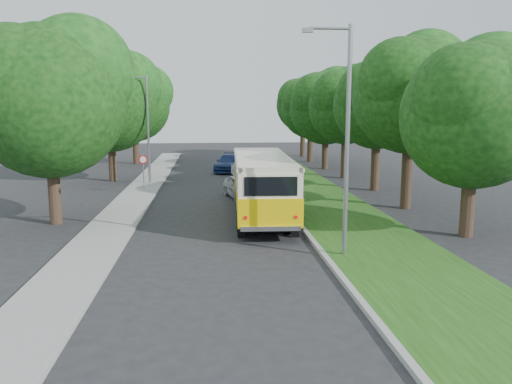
{
  "coord_description": "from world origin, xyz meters",
  "views": [
    {
      "loc": [
        -0.43,
        -19.25,
        5.22
      ],
      "look_at": [
        1.68,
        3.05,
        1.5
      ],
      "focal_mm": 35.0,
      "sensor_mm": 36.0,
      "label": 1
    }
  ],
  "objects": [
    {
      "name": "grass_verge",
      "position": [
        5.95,
        5.0,
        0.07
      ],
      "size": [
        4.5,
        70.0,
        0.13
      ],
      "primitive_type": "cube",
      "color": "#1E4713",
      "rests_on": "ground"
    },
    {
      "name": "car_grey",
      "position": [
        2.16,
        25.27,
        0.65
      ],
      "size": [
        3.62,
        5.14,
        1.3
      ],
      "primitive_type": "imported",
      "rotation": [
        0.0,
        0.0,
        -0.34
      ],
      "color": "slate",
      "rests_on": "ground"
    },
    {
      "name": "treeline",
      "position": [
        3.15,
        17.99,
        5.93
      ],
      "size": [
        24.27,
        41.91,
        9.46
      ],
      "color": "#332319",
      "rests_on": "ground"
    },
    {
      "name": "lamppost_far",
      "position": [
        -4.7,
        16.0,
        4.12
      ],
      "size": [
        1.71,
        0.16,
        7.5
      ],
      "color": "gray",
      "rests_on": "ground"
    },
    {
      "name": "curb",
      "position": [
        3.6,
        5.0,
        0.07
      ],
      "size": [
        0.2,
        70.0,
        0.15
      ],
      "primitive_type": "cube",
      "color": "gray",
      "rests_on": "ground"
    },
    {
      "name": "sidewalk",
      "position": [
        -4.8,
        5.0,
        0.06
      ],
      "size": [
        2.2,
        70.0,
        0.12
      ],
      "primitive_type": "cube",
      "color": "gray",
      "rests_on": "ground"
    },
    {
      "name": "car_blue",
      "position": [
        1.29,
        22.83,
        0.73
      ],
      "size": [
        3.04,
        5.35,
        1.46
      ],
      "primitive_type": "imported",
      "rotation": [
        0.0,
        0.0,
        -0.21
      ],
      "color": "navy",
      "rests_on": "ground"
    },
    {
      "name": "lamppost_near",
      "position": [
        4.21,
        -2.5,
        4.37
      ],
      "size": [
        1.71,
        0.16,
        8.0
      ],
      "color": "gray",
      "rests_on": "ground"
    },
    {
      "name": "vintage_bus",
      "position": [
        2.12,
        4.58,
        1.54
      ],
      "size": [
        3.09,
        10.46,
        3.08
      ],
      "primitive_type": null,
      "rotation": [
        0.0,
        0.0,
        -0.04
      ],
      "color": "yellow",
      "rests_on": "ground"
    },
    {
      "name": "ground",
      "position": [
        0.0,
        0.0,
        0.0
      ],
      "size": [
        120.0,
        120.0,
        0.0
      ],
      "primitive_type": "plane",
      "color": "#242427",
      "rests_on": "ground"
    },
    {
      "name": "warning_sign",
      "position": [
        -4.5,
        11.98,
        1.71
      ],
      "size": [
        0.56,
        0.1,
        2.5
      ],
      "color": "gray",
      "rests_on": "ground"
    },
    {
      "name": "car_white",
      "position": [
        2.54,
        18.09,
        0.63
      ],
      "size": [
        2.57,
        4.06,
        1.26
      ],
      "primitive_type": "imported",
      "rotation": [
        0.0,
        0.0,
        0.35
      ],
      "color": "silver",
      "rests_on": "ground"
    },
    {
      "name": "car_silver",
      "position": [
        1.5,
        9.87,
        0.68
      ],
      "size": [
        2.4,
        4.25,
        1.36
      ],
      "primitive_type": "imported",
      "rotation": [
        0.0,
        0.0,
        0.21
      ],
      "color": "#B7B6BC",
      "rests_on": "ground"
    }
  ]
}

